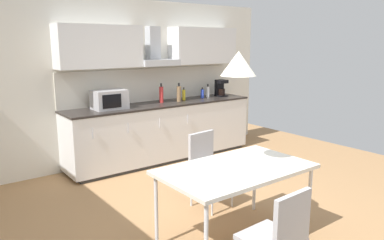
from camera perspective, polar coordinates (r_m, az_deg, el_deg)
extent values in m
cube|color=#9E754C|center=(4.12, 2.90, -15.92)|extent=(7.99, 7.82, 0.02)
cube|color=silver|center=(5.96, -13.68, 5.46)|extent=(6.39, 0.10, 2.57)
cube|color=#333333|center=(6.29, -4.42, -5.65)|extent=(3.07, 0.60, 0.05)
cube|color=silver|center=(6.17, -4.49, -1.62)|extent=(3.20, 0.66, 0.86)
cube|color=#282321|center=(6.08, -4.55, 2.46)|extent=(3.22, 0.68, 0.03)
cube|color=silver|center=(5.23, -14.86, -2.00)|extent=(0.01, 0.01, 0.14)
cube|color=silver|center=(5.45, -9.68, -1.23)|extent=(0.01, 0.01, 0.14)
cube|color=silver|center=(5.70, -4.93, -0.52)|extent=(0.01, 0.01, 0.14)
cube|color=silver|center=(6.00, -0.62, 0.13)|extent=(0.01, 0.01, 0.14)
cube|color=silver|center=(6.31, -6.15, 5.38)|extent=(3.20, 0.02, 0.54)
cube|color=silver|center=(5.69, -13.96, 10.82)|extent=(1.27, 0.34, 0.62)
cube|color=silver|center=(6.70, 1.68, 11.25)|extent=(1.27, 0.34, 0.62)
cube|color=#B7BABF|center=(6.13, -5.36, 8.72)|extent=(0.66, 0.40, 0.10)
cube|color=#B7BABF|center=(6.22, -5.96, 11.38)|extent=(0.20, 0.16, 0.57)
cube|color=#ADADB2|center=(5.63, -12.48, 3.06)|extent=(0.48, 0.34, 0.28)
cube|color=black|center=(5.45, -12.09, 2.81)|extent=(0.29, 0.01, 0.20)
cube|color=black|center=(6.84, 4.48, 3.71)|extent=(0.18, 0.18, 0.02)
cylinder|color=black|center=(6.83, 4.55, 4.28)|extent=(0.12, 0.12, 0.12)
cube|color=black|center=(6.87, 4.17, 4.92)|extent=(0.16, 0.08, 0.30)
cube|color=black|center=(6.81, 4.57, 5.87)|extent=(0.18, 0.16, 0.06)
cylinder|color=brown|center=(6.21, -2.01, 3.99)|extent=(0.07, 0.07, 0.25)
cylinder|color=black|center=(6.19, -2.02, 5.40)|extent=(0.03, 0.03, 0.06)
cylinder|color=red|center=(6.10, -4.70, 3.86)|extent=(0.07, 0.07, 0.26)
cylinder|color=black|center=(6.09, -4.72, 5.32)|extent=(0.03, 0.03, 0.06)
cylinder|color=yellow|center=(6.34, -1.26, 3.83)|extent=(0.06, 0.06, 0.18)
cylinder|color=black|center=(6.33, -1.26, 4.81)|extent=(0.02, 0.02, 0.04)
cylinder|color=white|center=(6.69, 2.43, 4.30)|extent=(0.06, 0.06, 0.19)
cylinder|color=black|center=(6.68, 2.44, 5.30)|extent=(0.03, 0.03, 0.04)
cylinder|color=blue|center=(6.60, 1.58, 4.03)|extent=(0.06, 0.06, 0.15)
cylinder|color=black|center=(6.59, 1.58, 4.83)|extent=(0.02, 0.02, 0.03)
cube|color=silver|center=(3.58, 6.69, -7.44)|extent=(1.44, 0.86, 0.04)
cylinder|color=silver|center=(3.96, 17.41, -11.77)|extent=(0.04, 0.04, 0.71)
cylinder|color=silver|center=(3.61, -5.46, -13.63)|extent=(0.04, 0.04, 0.71)
cylinder|color=silver|center=(4.39, 9.52, -9.04)|extent=(0.04, 0.04, 0.71)
cube|color=#B2B2B7|center=(4.38, 3.06, -7.61)|extent=(0.44, 0.44, 0.04)
cube|color=#B2B2B7|center=(4.44, 1.40, -4.38)|extent=(0.38, 0.08, 0.40)
cylinder|color=silver|center=(4.48, 6.15, -10.45)|extent=(0.02, 0.02, 0.43)
cylinder|color=silver|center=(4.25, 3.10, -11.68)|extent=(0.02, 0.02, 0.43)
cylinder|color=silver|center=(4.69, 2.96, -9.35)|extent=(0.02, 0.02, 0.43)
cylinder|color=silver|center=(4.47, -0.11, -10.44)|extent=(0.02, 0.02, 0.43)
cube|color=#B2B2B7|center=(3.02, 11.91, -17.27)|extent=(0.41, 0.41, 0.04)
cube|color=#B2B2B7|center=(2.82, 15.02, -14.55)|extent=(0.38, 0.05, 0.40)
cone|color=silver|center=(3.39, 7.09, 8.55)|extent=(0.32, 0.32, 0.22)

